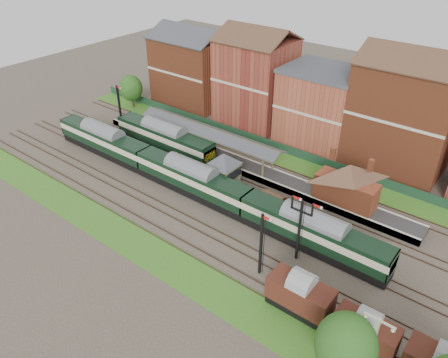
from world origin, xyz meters
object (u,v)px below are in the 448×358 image
Objects in this scene: semaphore_bracket at (300,226)px; goods_van_a at (300,295)px; dmu_train at (192,178)px; signal_box at (224,172)px; platform_railcar at (165,138)px.

semaphore_bracket is 8.00m from goods_van_a.
semaphore_bracket reaches higher than dmu_train.
dmu_train is 23.82m from goods_van_a.
semaphore_bracket is 1.28× the size of goods_van_a.
signal_box is 0.32× the size of platform_railcar.
semaphore_bracket is at bearing -20.92° from signal_box.
platform_railcar is (-14.57, 3.25, -0.66)m from signal_box.
goods_van_a is (33.58, -15.50, -0.33)m from platform_railcar.
dmu_train is 13.23m from platform_railcar.
semaphore_bracket is 18.38m from dmu_train.
goods_van_a is at bearing -58.56° from semaphore_bracket.
semaphore_bracket is 31.01m from platform_railcar.
signal_box reaches higher than platform_railcar.
platform_railcar is 36.98m from goods_van_a.
goods_van_a is at bearing -32.80° from signal_box.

